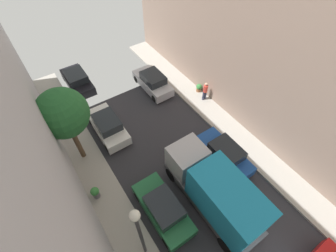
{
  "coord_description": "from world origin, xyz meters",
  "views": [
    {
      "loc": [
        -5.25,
        0.93,
        13.97
      ],
      "look_at": [
        1.08,
        10.26,
        0.5
      ],
      "focal_mm": 25.08,
      "sensor_mm": 36.0,
      "label": 1
    }
  ],
  "objects": [
    {
      "name": "lamp_post",
      "position": [
        -4.6,
        4.03,
        3.78
      ],
      "size": [
        0.44,
        0.44,
        5.52
      ],
      "color": "#333338",
      "rests_on": "sidewalk_left"
    },
    {
      "name": "parked_car_right_3",
      "position": [
        2.7,
        5.96,
        0.72
      ],
      "size": [
        1.78,
        4.2,
        1.57
      ],
      "color": "#194799",
      "rests_on": "ground"
    },
    {
      "name": "parked_car_left_4",
      "position": [
        -2.7,
        18.93,
        0.72
      ],
      "size": [
        1.78,
        4.2,
        1.57
      ],
      "color": "black",
      "rests_on": "ground"
    },
    {
      "name": "parked_car_left_3",
      "position": [
        -2.7,
        12.62,
        0.72
      ],
      "size": [
        1.78,
        4.2,
        1.57
      ],
      "color": "white",
      "rests_on": "ground"
    },
    {
      "name": "potted_plant_1",
      "position": [
        -5.52,
        8.31,
        0.65
      ],
      "size": [
        0.52,
        0.52,
        0.9
      ],
      "color": "slate",
      "rests_on": "sidewalk_left"
    },
    {
      "name": "street_tree_2",
      "position": [
        -5.11,
        11.59,
        4.4
      ],
      "size": [
        2.95,
        2.95,
        5.75
      ],
      "color": "brown",
      "rests_on": "sidewalk_left"
    },
    {
      "name": "potted_plant_3",
      "position": [
        5.73,
        12.33,
        0.53
      ],
      "size": [
        0.49,
        0.49,
        0.73
      ],
      "color": "brown",
      "rests_on": "sidewalk_right"
    },
    {
      "name": "delivery_truck",
      "position": [
        0.0,
        4.01,
        1.79
      ],
      "size": [
        2.26,
        6.6,
        3.38
      ],
      "color": "#4C4C51",
      "rests_on": "ground"
    },
    {
      "name": "parked_car_left_2",
      "position": [
        -2.7,
        5.17,
        0.72
      ],
      "size": [
        1.78,
        4.2,
        1.57
      ],
      "color": "#1E6638",
      "rests_on": "ground"
    },
    {
      "name": "pedestrian",
      "position": [
        5.47,
        11.29,
        1.07
      ],
      "size": [
        0.4,
        0.36,
        1.72
      ],
      "color": "#2D334C",
      "rests_on": "sidewalk_right"
    },
    {
      "name": "sidewalk_right",
      "position": [
        5.0,
        0.0,
        0.07
      ],
      "size": [
        2.0,
        44.0,
        0.15
      ],
      "primitive_type": "cube",
      "color": "#A8A399",
      "rests_on": "ground"
    },
    {
      "name": "parked_car_right_4",
      "position": [
        2.7,
        15.03,
        0.72
      ],
      "size": [
        1.78,
        4.2,
        1.57
      ],
      "color": "silver",
      "rests_on": "ground"
    }
  ]
}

